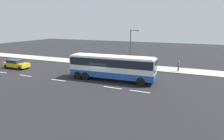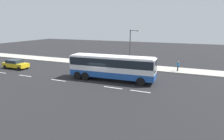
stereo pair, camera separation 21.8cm
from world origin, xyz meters
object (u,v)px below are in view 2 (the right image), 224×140
object	(u,v)px
car_yellow_taxi	(15,64)
pedestrian_near_curb	(178,65)
coach_bus	(112,65)
street_lamp	(131,46)

from	to	relation	value
car_yellow_taxi	pedestrian_near_curb	world-z (taller)	pedestrian_near_curb
coach_bus	street_lamp	xyz separation A→B (m)	(0.11, 8.10, 1.78)
pedestrian_near_curb	street_lamp	size ratio (longest dim) A/B	0.25
coach_bus	car_yellow_taxi	distance (m)	18.16
coach_bus	street_lamp	size ratio (longest dim) A/B	1.82
coach_bus	pedestrian_near_curb	size ratio (longest dim) A/B	7.26
coach_bus	car_yellow_taxi	xyz separation A→B (m)	(-18.11, 0.16, -1.29)
coach_bus	pedestrian_near_curb	xyz separation A→B (m)	(7.87, 8.49, -1.01)
pedestrian_near_curb	coach_bus	bearing A→B (deg)	-116.84
car_yellow_taxi	street_lamp	size ratio (longest dim) A/B	0.72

